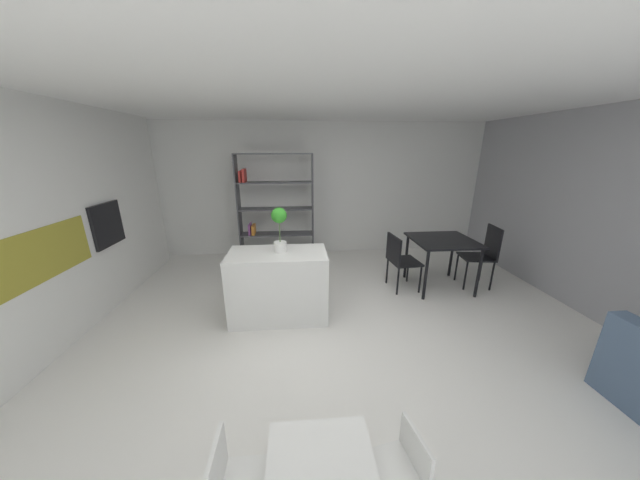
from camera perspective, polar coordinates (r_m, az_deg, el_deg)
ground_plane at (r=3.50m, az=0.97°, el=-19.10°), size 9.69×9.69×0.00m
ceiling_slab at (r=2.86m, az=1.28°, el=28.71°), size 7.04×6.10×0.06m
back_partition at (r=5.87m, az=-1.89°, el=9.92°), size 7.04×0.06×2.61m
right_partition_gray at (r=4.76m, az=48.02°, el=2.24°), size 0.06×6.10×2.61m
cabinet_niche_splashback at (r=3.98m, az=-44.20°, el=-2.14°), size 0.01×1.25×0.53m
built_in_oven at (r=4.76m, az=-36.67°, el=2.52°), size 0.06×0.59×0.57m
kitchen_island at (r=3.73m, az=-8.22°, el=-8.86°), size 1.21×0.63×0.88m
potted_plant_on_island at (r=3.49m, az=-8.09°, el=2.90°), size 0.19×0.19×0.55m
open_bookshelf at (r=5.54m, az=-9.56°, el=5.80°), size 1.41×0.32×2.03m
child_table at (r=2.05m, az=0.15°, el=-38.72°), size 0.59×0.49×0.47m
child_chair_right at (r=2.17m, az=15.61°, el=-37.52°), size 0.34×0.34×0.57m
dining_table at (r=4.75m, az=23.19°, el=-0.94°), size 0.91×0.88×0.79m
dining_chair_window_side at (r=5.13m, az=29.83°, el=-2.00°), size 0.50×0.46×0.98m
dining_chair_island_side at (r=4.53m, az=15.48°, el=-3.31°), size 0.46×0.50×0.86m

